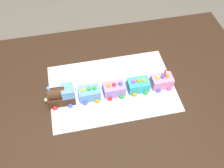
{
  "coord_description": "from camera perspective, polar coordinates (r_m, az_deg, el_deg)",
  "views": [
    {
      "loc": [
        -0.2,
        -0.78,
        1.8
      ],
      "look_at": [
        -0.03,
        0.03,
        0.77
      ],
      "focal_mm": 44.18,
      "sensor_mm": 36.0,
      "label": 1
    }
  ],
  "objects": [
    {
      "name": "ground_plane",
      "position": [
        1.97,
        1.18,
        -14.87
      ],
      "size": [
        8.0,
        8.0,
        0.0
      ],
      "primitive_type": "plane",
      "color": "#6B6054"
    },
    {
      "name": "dining_table",
      "position": [
        1.41,
        1.59,
        -4.35
      ],
      "size": [
        1.4,
        1.0,
        0.74
      ],
      "color": "#382316",
      "rests_on": "ground"
    },
    {
      "name": "cake_board",
      "position": [
        1.34,
        0.0,
        -0.86
      ],
      "size": [
        0.6,
        0.4,
        0.0
      ],
      "primitive_type": "cube",
      "color": "silver",
      "rests_on": "dining_table"
    },
    {
      "name": "cake_locomotive",
      "position": [
        1.27,
        -10.48,
        -2.47
      ],
      "size": [
        0.14,
        0.08,
        0.12
      ],
      "color": "#472816",
      "rests_on": "cake_board"
    },
    {
      "name": "cake_car_flatbed_sky_blue",
      "position": [
        1.28,
        -4.69,
        -2.02
      ],
      "size": [
        0.1,
        0.08,
        0.07
      ],
      "color": "#669EEA",
      "rests_on": "cake_board"
    },
    {
      "name": "cake_car_hopper_lavender",
      "position": [
        1.29,
        0.47,
        -1.17
      ],
      "size": [
        0.1,
        0.08,
        0.07
      ],
      "color": "#AD84E0",
      "rests_on": "cake_board"
    },
    {
      "name": "cake_car_tanker_turquoise",
      "position": [
        1.32,
        5.5,
        -0.33
      ],
      "size": [
        0.1,
        0.08,
        0.07
      ],
      "color": "#38B7C6",
      "rests_on": "cake_board"
    },
    {
      "name": "cake_car_caboose_bubblegum",
      "position": [
        1.35,
        10.33,
        0.47
      ],
      "size": [
        0.1,
        0.08,
        0.07
      ],
      "color": "pink",
      "rests_on": "cake_board"
    },
    {
      "name": "birthday_candle",
      "position": [
        1.3,
        11.06,
        2.42
      ],
      "size": [
        0.01,
        0.01,
        0.05
      ],
      "color": "#F24C59",
      "rests_on": "cake_car_caboose_bubblegum"
    }
  ]
}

